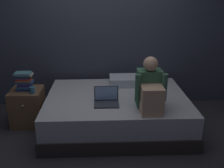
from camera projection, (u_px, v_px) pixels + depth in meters
ground_plane at (103, 137)px, 3.53m from camera, size 8.00×8.00×0.00m
wall_back at (101, 25)px, 4.19m from camera, size 5.60×0.10×2.70m
bed at (117, 111)px, 3.74m from camera, size 2.00×1.50×0.48m
nightstand at (28, 107)px, 3.79m from camera, size 0.44×0.46×0.54m
person_sitting at (150, 90)px, 3.18m from camera, size 0.39×0.44×0.66m
laptop at (106, 100)px, 3.38m from camera, size 0.32×0.23×0.22m
pillow at (128, 81)px, 4.06m from camera, size 0.56×0.36×0.13m
book_stack at (24, 81)px, 3.64m from camera, size 0.23×0.18×0.27m
mug at (32, 90)px, 3.58m from camera, size 0.08×0.08×0.09m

